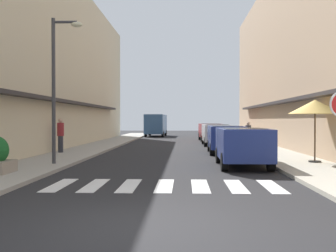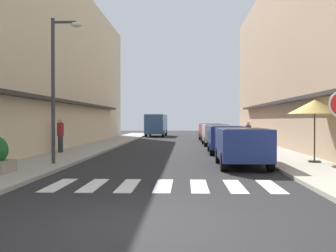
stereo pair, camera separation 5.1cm
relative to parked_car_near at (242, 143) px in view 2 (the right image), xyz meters
name	(u,v)px [view 2 (the right image)]	position (x,y,z in m)	size (l,w,h in m)	color
ground_plane	(175,151)	(-2.71, 7.34, -0.92)	(86.83, 86.83, 0.00)	#232326
sidewalk_left	(86,150)	(-7.76, 7.34, -0.86)	(2.57, 55.26, 0.12)	#9E998E
sidewalk_right	(265,151)	(2.33, 7.34, -0.86)	(2.57, 55.26, 0.12)	#ADA899
building_row_left	(28,60)	(-11.54, 8.31, 4.43)	(5.50, 37.52, 10.71)	beige
building_row_right	(328,51)	(6.11, 8.31, 4.82)	(5.50, 37.52, 11.48)	tan
crosswalk	(164,186)	(-2.71, -4.39, -0.91)	(6.15, 2.20, 0.01)	silver
parked_car_near	(242,143)	(0.00, 0.00, 0.00)	(1.84, 3.95, 1.47)	navy
parked_car_mid	(226,136)	(0.00, 6.02, 0.00)	(1.87, 4.04, 1.47)	navy
parked_car_far	(216,132)	(0.00, 12.71, 0.00)	(1.84, 4.33, 1.47)	silver
parked_car_distant	(210,130)	(0.00, 18.71, 0.00)	(1.89, 4.25, 1.47)	maroon
delivery_van	(156,123)	(-5.28, 27.90, 0.49)	(2.16, 5.47, 2.37)	#33598C
street_lamp	(58,75)	(-6.95, -0.16, 2.55)	(1.19, 0.28, 5.50)	#38383D
cafe_umbrella	(315,107)	(2.92, 0.73, 1.35)	(2.06, 2.06, 2.44)	#262626
pedestrian_walking_near	(248,134)	(1.68, 9.15, 0.00)	(0.34, 0.34, 1.54)	#282B33
pedestrian_walking_far	(60,134)	(-8.49, 4.92, 0.12)	(0.34, 0.34, 1.74)	#282B33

